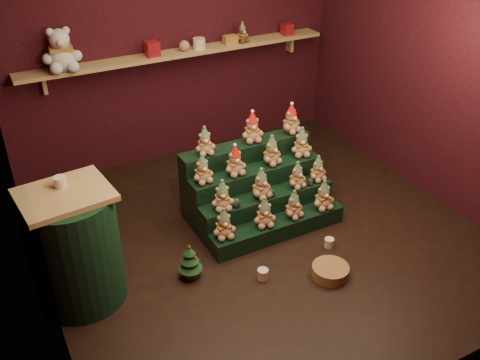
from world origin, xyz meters
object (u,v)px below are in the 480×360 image
snow_globe_a (237,203)px  brown_bear (242,33)px  riser_tier_front (278,228)px  white_bear (60,44)px  snow_globe_c (310,182)px  side_table (75,247)px  mug_left (263,274)px  mini_christmas_tree (190,261)px  snow_globe_b (272,193)px  mug_right (329,243)px  wicker_basket (330,271)px

snow_globe_a → brown_bear: brown_bear is taller
riser_tier_front → white_bear: white_bear is taller
white_bear → snow_globe_c: bearing=-37.3°
riser_tier_front → side_table: size_ratio=1.36×
side_table → mug_left: (1.44, -0.53, -0.46)m
snow_globe_a → mini_christmas_tree: bearing=-153.6°
mini_christmas_tree → snow_globe_c: bearing=12.0°
riser_tier_front → snow_globe_c: bearing=19.2°
side_table → snow_globe_c: bearing=-3.6°
riser_tier_front → snow_globe_b: size_ratio=17.09×
snow_globe_a → mini_christmas_tree: size_ratio=0.26×
riser_tier_front → mug_right: bearing=-47.9°
snow_globe_c → mini_christmas_tree: bearing=-168.0°
mug_right → white_bear: (-1.76, 2.30, 1.55)m
snow_globe_c → snow_globe_b: bearing=180.0°
white_bear → mug_left: bearing=-61.9°
snow_globe_a → white_bear: white_bear is taller
wicker_basket → white_bear: white_bear is taller
snow_globe_c → mini_christmas_tree: snow_globe_c is taller
riser_tier_front → snow_globe_a: 0.51m
riser_tier_front → side_table: side_table is taller
riser_tier_front → brown_bear: brown_bear is taller
mini_christmas_tree → snow_globe_a: bearing=26.4°
mug_right → white_bear: white_bear is taller
snow_globe_a → mini_christmas_tree: snow_globe_a is taller
brown_bear → mug_left: bearing=-125.3°
mini_christmas_tree → white_bear: (-0.43, 2.07, 1.42)m
mini_christmas_tree → riser_tier_front: bearing=8.5°
snow_globe_c → mug_right: snow_globe_c is taller
snow_globe_c → wicker_basket: bearing=-112.2°
mug_right → brown_bear: (0.30, 2.30, 1.39)m
wicker_basket → mini_christmas_tree: bearing=152.5°
riser_tier_front → mug_left: bearing=-133.3°
snow_globe_b → mug_right: snow_globe_b is taller
snow_globe_c → snow_globe_a: bearing=180.0°
side_table → white_bear: (0.46, 1.86, 1.08)m
riser_tier_front → side_table: (-1.88, 0.06, 0.42)m
snow_globe_b → mug_left: (-0.45, -0.63, -0.35)m
side_table → brown_bear: brown_bear is taller
snow_globe_a → wicker_basket: size_ratio=0.29×
brown_bear → riser_tier_front: bearing=-119.3°
mug_left → mug_right: size_ratio=1.09×
mug_right → snow_globe_a: bearing=142.9°
side_table → wicker_basket: 2.18m
snow_globe_a → side_table: (-1.51, -0.10, 0.10)m
mug_left → snow_globe_c: bearing=34.9°
snow_globe_a → white_bear: size_ratio=0.17×
snow_globe_b → wicker_basket: size_ratio=0.25×
snow_globe_b → side_table: 1.90m
brown_bear → mug_right: bearing=-108.4°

